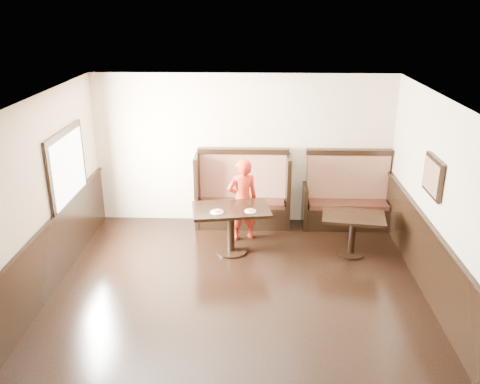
{
  "coord_description": "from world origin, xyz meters",
  "views": [
    {
      "loc": [
        0.24,
        -5.56,
        4.01
      ],
      "look_at": [
        -0.02,
        2.35,
        1.0
      ],
      "focal_mm": 38.0,
      "sensor_mm": 36.0,
      "label": 1
    }
  ],
  "objects_px": {
    "table_neighbor": "(353,225)",
    "booth_main": "(243,198)",
    "table_main": "(231,218)",
    "booth_neighbor": "(347,201)",
    "child": "(243,200)"
  },
  "relations": [
    {
      "from": "table_neighbor",
      "to": "table_main",
      "type": "bearing_deg",
      "value": -172.05
    },
    {
      "from": "booth_main",
      "to": "child",
      "type": "height_order",
      "value": "child"
    },
    {
      "from": "table_neighbor",
      "to": "child",
      "type": "bearing_deg",
      "value": 172.27
    },
    {
      "from": "table_neighbor",
      "to": "booth_main",
      "type": "bearing_deg",
      "value": 155.79
    },
    {
      "from": "booth_neighbor",
      "to": "table_neighbor",
      "type": "distance_m",
      "value": 1.18
    },
    {
      "from": "booth_main",
      "to": "child",
      "type": "relative_size",
      "value": 1.17
    },
    {
      "from": "booth_main",
      "to": "table_main",
      "type": "distance_m",
      "value": 1.18
    },
    {
      "from": "table_main",
      "to": "booth_main",
      "type": "bearing_deg",
      "value": 72.81
    },
    {
      "from": "booth_neighbor",
      "to": "child",
      "type": "height_order",
      "value": "child"
    },
    {
      "from": "booth_neighbor",
      "to": "table_main",
      "type": "height_order",
      "value": "booth_neighbor"
    },
    {
      "from": "booth_neighbor",
      "to": "table_main",
      "type": "relative_size",
      "value": 1.21
    },
    {
      "from": "booth_main",
      "to": "table_neighbor",
      "type": "xyz_separation_m",
      "value": [
        1.85,
        -1.18,
        -0.0
      ]
    },
    {
      "from": "booth_neighbor",
      "to": "table_main",
      "type": "bearing_deg",
      "value": -151.1
    },
    {
      "from": "table_main",
      "to": "table_neighbor",
      "type": "distance_m",
      "value": 2.02
    },
    {
      "from": "booth_neighbor",
      "to": "table_main",
      "type": "xyz_separation_m",
      "value": [
        -2.11,
        -1.17,
        0.13
      ]
    }
  ]
}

